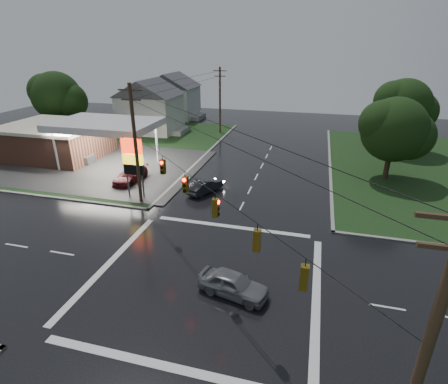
% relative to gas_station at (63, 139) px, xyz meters
% --- Properties ---
extents(ground, '(120.00, 120.00, 0.00)m').
position_rel_gas_station_xyz_m(ground, '(25.68, -19.70, -2.55)').
color(ground, black).
rests_on(ground, ground).
extents(grass_nw, '(36.00, 36.00, 0.08)m').
position_rel_gas_station_xyz_m(grass_nw, '(-0.32, 6.30, -2.51)').
color(grass_nw, black).
rests_on(grass_nw, ground).
extents(gas_station, '(26.20, 18.00, 5.60)m').
position_rel_gas_station_xyz_m(gas_station, '(0.00, 0.00, 0.00)').
color(gas_station, '#2D2D2D').
rests_on(gas_station, ground).
extents(pylon_sign, '(2.00, 0.35, 6.00)m').
position_rel_gas_station_xyz_m(pylon_sign, '(15.18, -9.20, 1.46)').
color(pylon_sign, '#59595E').
rests_on(pylon_sign, ground).
extents(utility_pole_nw, '(2.20, 0.32, 11.00)m').
position_rel_gas_station_xyz_m(utility_pole_nw, '(16.18, -10.20, 3.17)').
color(utility_pole_nw, '#382619').
rests_on(utility_pole_nw, ground).
extents(utility_pole_se, '(2.20, 0.32, 11.00)m').
position_rel_gas_station_xyz_m(utility_pole_se, '(35.18, -29.20, 3.17)').
color(utility_pole_se, '#382619').
rests_on(utility_pole_se, ground).
extents(utility_pole_n, '(2.20, 0.32, 10.50)m').
position_rel_gas_station_xyz_m(utility_pole_n, '(16.18, 18.30, 2.92)').
color(utility_pole_n, '#382619').
rests_on(utility_pole_n, ground).
extents(traffic_signals, '(26.87, 26.87, 1.47)m').
position_rel_gas_station_xyz_m(traffic_signals, '(25.69, -19.72, 3.93)').
color(traffic_signals, black).
rests_on(traffic_signals, ground).
extents(house_near, '(11.05, 8.48, 8.60)m').
position_rel_gas_station_xyz_m(house_near, '(4.73, 16.30, 1.86)').
color(house_near, silver).
rests_on(house_near, ground).
extents(house_far, '(11.05, 8.48, 8.60)m').
position_rel_gas_station_xyz_m(house_far, '(3.73, 28.30, 1.86)').
color(house_far, silver).
rests_on(house_far, ground).
extents(tree_nw_behind, '(8.93, 7.60, 10.00)m').
position_rel_gas_station_xyz_m(tree_nw_behind, '(-8.17, 10.29, 3.63)').
color(tree_nw_behind, black).
rests_on(tree_nw_behind, ground).
extents(tree_ne_near, '(7.99, 6.80, 8.98)m').
position_rel_gas_station_xyz_m(tree_ne_near, '(39.82, 2.29, 3.01)').
color(tree_ne_near, black).
rests_on(tree_ne_near, ground).
extents(tree_ne_far, '(8.46, 7.20, 9.80)m').
position_rel_gas_station_xyz_m(tree_ne_far, '(42.83, 14.29, 3.63)').
color(tree_ne_far, black).
rests_on(tree_ne_far, ground).
extents(car_north, '(3.07, 4.42, 1.38)m').
position_rel_gas_station_xyz_m(car_north, '(21.36, -6.41, -1.86)').
color(car_north, black).
rests_on(car_north, ground).
extents(car_crossing, '(4.65, 2.69, 1.49)m').
position_rel_gas_station_xyz_m(car_crossing, '(27.77, -20.86, -1.80)').
color(car_crossing, slate).
rests_on(car_crossing, ground).
extents(car_pump, '(2.38, 5.13, 1.45)m').
position_rel_gas_station_xyz_m(car_pump, '(12.63, -5.70, -1.82)').
color(car_pump, '#4F1217').
rests_on(car_pump, ground).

